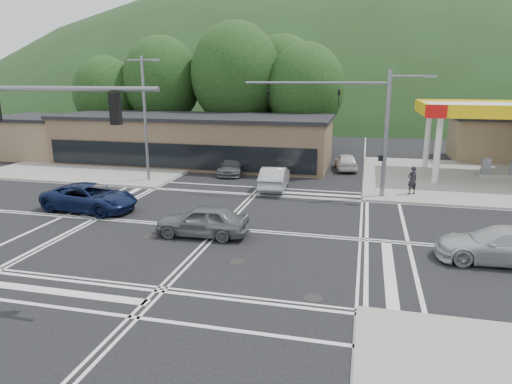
% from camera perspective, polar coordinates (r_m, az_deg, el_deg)
% --- Properties ---
extents(ground, '(120.00, 120.00, 0.00)m').
position_cam_1_polar(ground, '(23.57, -4.40, -4.56)').
color(ground, black).
rests_on(ground, ground).
extents(sidewalk_ne, '(16.00, 16.00, 0.15)m').
position_cam_1_polar(sidewalk_ne, '(37.85, 25.50, 1.38)').
color(sidewalk_ne, gray).
rests_on(sidewalk_ne, ground).
extents(sidewalk_nw, '(16.00, 16.00, 0.15)m').
position_cam_1_polar(sidewalk_nw, '(43.01, -17.46, 3.51)').
color(sidewalk_nw, gray).
rests_on(sidewalk_nw, ground).
extents(gas_station_canopy, '(12.32, 8.34, 5.75)m').
position_cam_1_polar(gas_station_canopy, '(38.62, 28.91, 8.71)').
color(gas_station_canopy, silver).
rests_on(gas_station_canopy, ground).
extents(convenience_store, '(10.00, 6.00, 3.80)m').
position_cam_1_polar(convenience_store, '(48.35, 29.22, 5.67)').
color(convenience_store, '#846B4F').
rests_on(convenience_store, ground).
extents(commercial_row, '(24.00, 8.00, 4.00)m').
position_cam_1_polar(commercial_row, '(41.41, -7.83, 6.34)').
color(commercial_row, brown).
rests_on(commercial_row, ground).
extents(commercial_nw, '(8.00, 7.00, 3.60)m').
position_cam_1_polar(commercial_nw, '(49.52, -25.46, 6.14)').
color(commercial_nw, '#846B4F').
rests_on(commercial_nw, ground).
extents(hill_north, '(252.00, 126.00, 140.00)m').
position_cam_1_polar(hill_north, '(111.69, 10.08, 10.10)').
color(hill_north, '#203719').
rests_on(hill_north, ground).
extents(tree_n_a, '(8.00, 8.00, 11.75)m').
position_cam_1_polar(tree_n_a, '(49.84, -11.67, 13.43)').
color(tree_n_a, '#382619').
rests_on(tree_n_a, ground).
extents(tree_n_b, '(9.00, 9.00, 12.98)m').
position_cam_1_polar(tree_n_b, '(47.04, -2.55, 14.46)').
color(tree_n_b, '#382619').
rests_on(tree_n_b, ground).
extents(tree_n_c, '(7.60, 7.60, 10.87)m').
position_cam_1_polar(tree_n_c, '(45.62, 6.17, 12.77)').
color(tree_n_c, '#382619').
rests_on(tree_n_c, ground).
extents(tree_n_d, '(6.80, 6.80, 9.76)m').
position_cam_1_polar(tree_n_d, '(51.82, -18.22, 11.60)').
color(tree_n_d, '#382619').
rests_on(tree_n_d, ground).
extents(tree_n_e, '(8.40, 8.40, 11.98)m').
position_cam_1_polar(tree_n_e, '(50.03, 3.30, 13.69)').
color(tree_n_e, '#382619').
rests_on(tree_n_e, ground).
extents(streetlight_nw, '(2.50, 0.25, 9.00)m').
position_cam_1_polar(streetlight_nw, '(34.01, -13.64, 9.56)').
color(streetlight_nw, slate).
rests_on(streetlight_nw, ground).
extents(signal_mast_ne, '(11.65, 0.30, 8.00)m').
position_cam_1_polar(signal_mast_ne, '(29.52, 13.62, 8.96)').
color(signal_mast_ne, slate).
rests_on(signal_mast_ne, ground).
extents(car_blue_west, '(5.84, 3.15, 1.56)m').
position_cam_1_polar(car_blue_west, '(28.12, -20.04, -0.64)').
color(car_blue_west, '#0D173C').
rests_on(car_blue_west, ground).
extents(car_grey_center, '(4.60, 1.98, 1.55)m').
position_cam_1_polar(car_grey_center, '(22.39, -6.69, -3.56)').
color(car_grey_center, slate).
rests_on(car_grey_center, ground).
extents(car_silver_east, '(5.25, 2.21, 1.52)m').
position_cam_1_polar(car_silver_east, '(21.68, 28.34, -5.87)').
color(car_silver_east, '#B3B6BB').
rests_on(car_silver_east, ground).
extents(car_queue_a, '(2.00, 4.91, 1.58)m').
position_cam_1_polar(car_queue_a, '(31.53, 2.31, 1.78)').
color(car_queue_a, '#A0A2A7').
rests_on(car_queue_a, ground).
extents(car_queue_b, '(2.25, 4.30, 1.40)m').
position_cam_1_polar(car_queue_b, '(38.83, 11.18, 3.74)').
color(car_queue_b, silver).
rests_on(car_queue_b, ground).
extents(car_northbound, '(2.33, 4.64, 1.29)m').
position_cam_1_polar(car_northbound, '(36.62, -2.96, 3.29)').
color(car_northbound, '#595C5E').
rests_on(car_northbound, ground).
extents(pedestrian, '(0.80, 0.72, 1.85)m').
position_cam_1_polar(pedestrian, '(31.18, 18.95, 1.40)').
color(pedestrian, black).
rests_on(pedestrian, sidewalk_ne).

